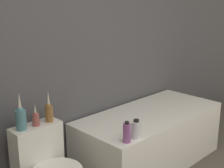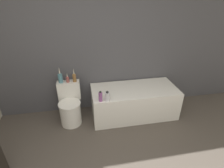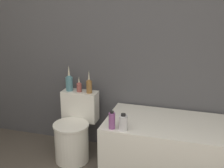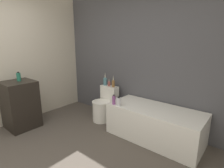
{
  "view_description": "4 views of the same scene",
  "coord_description": "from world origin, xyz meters",
  "px_view_note": "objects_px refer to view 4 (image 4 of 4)",
  "views": [
    {
      "loc": [
        -1.5,
        0.12,
        1.62
      ],
      "look_at": [
        0.1,
        1.74,
        1.0
      ],
      "focal_mm": 50.0,
      "sensor_mm": 36.0,
      "label": 1
    },
    {
      "loc": [
        -0.11,
        -0.7,
        2.07
      ],
      "look_at": [
        0.33,
        1.71,
        0.78
      ],
      "focal_mm": 28.0,
      "sensor_mm": 36.0,
      "label": 2
    },
    {
      "loc": [
        0.88,
        -0.85,
        1.81
      ],
      "look_at": [
        0.11,
        1.71,
        0.94
      ],
      "focal_mm": 50.0,
      "sensor_mm": 36.0,
      "label": 3
    },
    {
      "loc": [
        1.95,
        -0.61,
        1.62
      ],
      "look_at": [
        0.03,
        1.7,
        0.88
      ],
      "focal_mm": 28.0,
      "sensor_mm": 36.0,
      "label": 4
    }
  ],
  "objects_px": {
    "soap_bottle_glass": "(19,77)",
    "vase_bronze": "(113,83)",
    "shampoo_bottle_short": "(119,102)",
    "shampoo_bottle_tall": "(114,100)",
    "vase_silver": "(109,83)",
    "toilet": "(104,106)",
    "bathtub": "(154,123)",
    "vase_gold": "(105,81)"
  },
  "relations": [
    {
      "from": "vase_bronze",
      "to": "shampoo_bottle_short",
      "type": "bearing_deg",
      "value": -42.93
    },
    {
      "from": "shampoo_bottle_short",
      "to": "bathtub",
      "type": "bearing_deg",
      "value": 27.91
    },
    {
      "from": "toilet",
      "to": "shampoo_bottle_short",
      "type": "xyz_separation_m",
      "value": [
        0.61,
        -0.29,
        0.32
      ]
    },
    {
      "from": "soap_bottle_glass",
      "to": "shampoo_bottle_short",
      "type": "bearing_deg",
      "value": 28.7
    },
    {
      "from": "shampoo_bottle_tall",
      "to": "soap_bottle_glass",
      "type": "bearing_deg",
      "value": -149.6
    },
    {
      "from": "shampoo_bottle_tall",
      "to": "vase_gold",
      "type": "bearing_deg",
      "value": 142.92
    },
    {
      "from": "soap_bottle_glass",
      "to": "vase_silver",
      "type": "height_order",
      "value": "soap_bottle_glass"
    },
    {
      "from": "soap_bottle_glass",
      "to": "vase_bronze",
      "type": "relative_size",
      "value": 0.68
    },
    {
      "from": "shampoo_bottle_tall",
      "to": "shampoo_bottle_short",
      "type": "relative_size",
      "value": 1.08
    },
    {
      "from": "bathtub",
      "to": "vase_gold",
      "type": "relative_size",
      "value": 5.4
    },
    {
      "from": "vase_silver",
      "to": "vase_gold",
      "type": "bearing_deg",
      "value": 176.59
    },
    {
      "from": "vase_bronze",
      "to": "shampoo_bottle_short",
      "type": "height_order",
      "value": "vase_bronze"
    },
    {
      "from": "vase_bronze",
      "to": "bathtub",
      "type": "bearing_deg",
      "value": -9.67
    },
    {
      "from": "bathtub",
      "to": "vase_bronze",
      "type": "bearing_deg",
      "value": 170.33
    },
    {
      "from": "vase_bronze",
      "to": "shampoo_bottle_tall",
      "type": "height_order",
      "value": "vase_bronze"
    },
    {
      "from": "toilet",
      "to": "shampoo_bottle_tall",
      "type": "height_order",
      "value": "shampoo_bottle_tall"
    },
    {
      "from": "bathtub",
      "to": "shampoo_bottle_tall",
      "type": "relative_size",
      "value": 8.95
    },
    {
      "from": "shampoo_bottle_tall",
      "to": "shampoo_bottle_short",
      "type": "bearing_deg",
      "value": -1.11
    },
    {
      "from": "bathtub",
      "to": "soap_bottle_glass",
      "type": "xyz_separation_m",
      "value": [
        -2.19,
        -1.19,
        0.7
      ]
    },
    {
      "from": "bathtub",
      "to": "vase_bronze",
      "type": "height_order",
      "value": "vase_bronze"
    },
    {
      "from": "vase_gold",
      "to": "shampoo_bottle_short",
      "type": "relative_size",
      "value": 1.79
    },
    {
      "from": "shampoo_bottle_short",
      "to": "soap_bottle_glass",
      "type": "bearing_deg",
      "value": -151.3
    },
    {
      "from": "toilet",
      "to": "vase_gold",
      "type": "relative_size",
      "value": 2.44
    },
    {
      "from": "soap_bottle_glass",
      "to": "vase_bronze",
      "type": "height_order",
      "value": "soap_bottle_glass"
    },
    {
      "from": "soap_bottle_glass",
      "to": "shampoo_bottle_tall",
      "type": "relative_size",
      "value": 0.99
    },
    {
      "from": "vase_gold",
      "to": "vase_silver",
      "type": "xyz_separation_m",
      "value": [
        0.12,
        -0.01,
        -0.04
      ]
    },
    {
      "from": "vase_gold",
      "to": "vase_bronze",
      "type": "xyz_separation_m",
      "value": [
        0.23,
        -0.01,
        -0.01
      ]
    },
    {
      "from": "bathtub",
      "to": "toilet",
      "type": "bearing_deg",
      "value": 179.74
    },
    {
      "from": "bathtub",
      "to": "vase_bronze",
      "type": "relative_size",
      "value": 6.14
    },
    {
      "from": "bathtub",
      "to": "vase_silver",
      "type": "relative_size",
      "value": 8.93
    },
    {
      "from": "bathtub",
      "to": "vase_gold",
      "type": "distance_m",
      "value": 1.38
    },
    {
      "from": "vase_gold",
      "to": "shampoo_bottle_tall",
      "type": "distance_m",
      "value": 0.8
    },
    {
      "from": "vase_bronze",
      "to": "shampoo_bottle_tall",
      "type": "distance_m",
      "value": 0.62
    },
    {
      "from": "vase_gold",
      "to": "shampoo_bottle_tall",
      "type": "xyz_separation_m",
      "value": [
        0.62,
        -0.47,
        -0.17
      ]
    },
    {
      "from": "toilet",
      "to": "shampoo_bottle_tall",
      "type": "relative_size",
      "value": 4.05
    },
    {
      "from": "bathtub",
      "to": "toilet",
      "type": "xyz_separation_m",
      "value": [
        -1.15,
        0.01,
        0.02
      ]
    },
    {
      "from": "vase_silver",
      "to": "shampoo_bottle_short",
      "type": "bearing_deg",
      "value": -37.25
    },
    {
      "from": "vase_bronze",
      "to": "vase_silver",
      "type": "bearing_deg",
      "value": 178.0
    },
    {
      "from": "shampoo_bottle_tall",
      "to": "bathtub",
      "type": "bearing_deg",
      "value": 23.72
    },
    {
      "from": "toilet",
      "to": "shampoo_bottle_tall",
      "type": "distance_m",
      "value": 0.67
    },
    {
      "from": "vase_gold",
      "to": "vase_silver",
      "type": "bearing_deg",
      "value": -3.41
    },
    {
      "from": "vase_bronze",
      "to": "toilet",
      "type": "bearing_deg",
      "value": -124.21
    }
  ]
}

